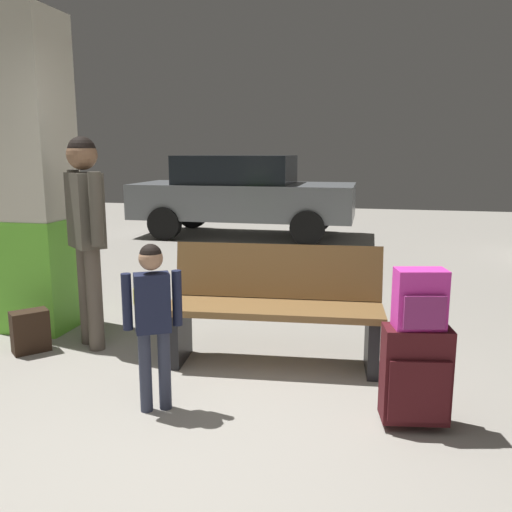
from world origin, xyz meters
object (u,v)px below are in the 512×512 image
Objects in this scene: backpack_dark_floor at (30,331)px; adult at (86,220)px; bench at (275,306)px; backpack_bright at (420,300)px; suitcase at (416,375)px; parked_car_far at (242,193)px; structural_pillar at (34,178)px; child at (152,310)px.

adult is at bearing 28.10° from backpack_dark_floor.
backpack_bright reaches higher than bench.
suitcase is 7.41m from parked_car_far.
adult is (-1.54, 0.00, 0.61)m from bench.
adult reaches higher than suitcase.
suitcase is 0.15× the size of parked_car_far.
backpack_dark_floor is 0.08× the size of parked_car_far.
adult is (0.68, -0.35, -0.31)m from structural_pillar.
child is at bearing -27.11° from backpack_dark_floor.
bench is 1.30m from backpack_bright.
adult is at bearing -27.42° from structural_pillar.
backpack_bright is at bearing 5.15° from child.
structural_pillar is 8.08× the size of backpack_bright.
backpack_dark_floor is (-0.42, -0.23, -0.89)m from adult.
structural_pillar is 1.61× the size of adult.
adult reaches higher than backpack_bright.
child is 1.40m from adult.
parked_car_far is (-2.78, 6.85, 0.03)m from backpack_bright.
structural_pillar is at bearing 160.26° from suitcase.
bench is 1.56× the size of child.
adult is at bearing 179.93° from bench.
backpack_bright is (0.98, -0.79, 0.33)m from bench.
parked_car_far is at bearing 112.11° from backpack_bright.
structural_pillar is 5.75m from parked_car_far.
child reaches higher than bench.
parked_car_far reaches higher than backpack_dark_floor.
child reaches higher than backpack_bright.
parked_car_far is (-2.78, 6.85, 0.48)m from suitcase.
suitcase is at bearing -38.90° from bench.
structural_pillar is 4.55× the size of suitcase.
backpack_bright is at bearing -38.90° from bench.
backpack_bright reaches higher than suitcase.
parked_car_far reaches higher than bench.
structural_pillar is at bearing 141.91° from child.
bench is 0.96× the size of adult.
bench is 1.27m from suitcase.
bench is at bearing 58.30° from child.
parked_car_far is (-1.80, 6.06, 0.36)m from bench.
adult is 0.41× the size of parked_car_far.
child is at bearing -121.70° from bench.
suitcase is 0.45m from backpack_bright.
adult reaches higher than child.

